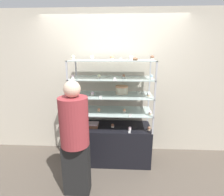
# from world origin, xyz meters

# --- Properties ---
(ground_plane) EXTENTS (20.00, 20.00, 0.00)m
(ground_plane) POSITION_xyz_m (0.00, 0.00, 0.00)
(ground_plane) COLOR brown
(back_wall) EXTENTS (8.00, 0.05, 2.60)m
(back_wall) POSITION_xyz_m (0.00, 0.42, 1.30)
(back_wall) COLOR beige
(back_wall) RESTS_ON ground_plane
(display_base) EXTENTS (1.31, 0.55, 0.65)m
(display_base) POSITION_xyz_m (0.00, 0.00, 0.32)
(display_base) COLOR black
(display_base) RESTS_ON ground_plane
(display_riser_lower) EXTENTS (1.31, 0.55, 0.28)m
(display_riser_lower) POSITION_xyz_m (0.00, 0.00, 0.91)
(display_riser_lower) COLOR #B7B7BC
(display_riser_lower) RESTS_ON display_base
(display_riser_middle) EXTENTS (1.31, 0.55, 0.28)m
(display_riser_middle) POSITION_xyz_m (0.00, 0.00, 1.19)
(display_riser_middle) COLOR #B7B7BC
(display_riser_middle) RESTS_ON display_riser_lower
(display_riser_upper) EXTENTS (1.31, 0.55, 0.28)m
(display_riser_upper) POSITION_xyz_m (0.00, 0.00, 1.47)
(display_riser_upper) COLOR #B7B7BC
(display_riser_upper) RESTS_ON display_riser_middle
(display_riser_top) EXTENTS (1.31, 0.55, 0.28)m
(display_riser_top) POSITION_xyz_m (0.00, 0.00, 1.74)
(display_riser_top) COLOR #B7B7BC
(display_riser_top) RESTS_ON display_riser_upper
(layer_cake_centerpiece) EXTENTS (0.21, 0.21, 0.13)m
(layer_cake_centerpiece) POSITION_xyz_m (0.16, 0.08, 1.27)
(layer_cake_centerpiece) COLOR beige
(layer_cake_centerpiece) RESTS_ON display_riser_middle
(sheet_cake_frosted) EXTENTS (0.19, 0.18, 0.07)m
(sheet_cake_frosted) POSITION_xyz_m (-0.32, -0.04, 0.68)
(sheet_cake_frosted) COLOR brown
(sheet_cake_frosted) RESTS_ON display_base
(cupcake_0) EXTENTS (0.05, 0.05, 0.06)m
(cupcake_0) POSITION_xyz_m (-0.60, -0.05, 0.68)
(cupcake_0) COLOR beige
(cupcake_0) RESTS_ON display_base
(cupcake_1) EXTENTS (0.05, 0.05, 0.06)m
(cupcake_1) POSITION_xyz_m (0.01, -0.04, 0.68)
(cupcake_1) COLOR beige
(cupcake_1) RESTS_ON display_base
(cupcake_2) EXTENTS (0.05, 0.05, 0.06)m
(cupcake_2) POSITION_xyz_m (0.30, -0.14, 0.68)
(cupcake_2) COLOR white
(cupcake_2) RESTS_ON display_base
(cupcake_3) EXTENTS (0.05, 0.05, 0.06)m
(cupcake_3) POSITION_xyz_m (0.61, -0.13, 0.68)
(cupcake_3) COLOR #CCB28C
(cupcake_3) RESTS_ON display_base
(price_tag_0) EXTENTS (0.04, 0.00, 0.04)m
(price_tag_0) POSITION_xyz_m (0.29, -0.25, 0.67)
(price_tag_0) COLOR white
(price_tag_0) RESTS_ON display_base
(cupcake_4) EXTENTS (0.05, 0.05, 0.06)m
(cupcake_4) POSITION_xyz_m (-0.60, -0.07, 0.96)
(cupcake_4) COLOR beige
(cupcake_4) RESTS_ON display_riser_lower
(cupcake_5) EXTENTS (0.05, 0.05, 0.06)m
(cupcake_5) POSITION_xyz_m (-0.21, -0.06, 0.96)
(cupcake_5) COLOR #CCB28C
(cupcake_5) RESTS_ON display_riser_lower
(cupcake_6) EXTENTS (0.05, 0.05, 0.06)m
(cupcake_6) POSITION_xyz_m (0.21, -0.07, 0.96)
(cupcake_6) COLOR beige
(cupcake_6) RESTS_ON display_riser_lower
(cupcake_7) EXTENTS (0.05, 0.05, 0.06)m
(cupcake_7) POSITION_xyz_m (0.61, -0.15, 0.96)
(cupcake_7) COLOR #CCB28C
(cupcake_7) RESTS_ON display_riser_lower
(price_tag_1) EXTENTS (0.04, 0.00, 0.04)m
(price_tag_1) POSITION_xyz_m (0.29, -0.25, 0.95)
(price_tag_1) COLOR white
(price_tag_1) RESTS_ON display_riser_lower
(cupcake_8) EXTENTS (0.06, 0.06, 0.07)m
(cupcake_8) POSITION_xyz_m (-0.60, -0.05, 1.24)
(cupcake_8) COLOR white
(cupcake_8) RESTS_ON display_riser_middle
(cupcake_9) EXTENTS (0.06, 0.06, 0.07)m
(cupcake_9) POSITION_xyz_m (-0.31, -0.08, 1.24)
(cupcake_9) COLOR beige
(cupcake_9) RESTS_ON display_riser_middle
(cupcake_10) EXTENTS (0.06, 0.06, 0.07)m
(cupcake_10) POSITION_xyz_m (0.58, -0.06, 1.24)
(cupcake_10) COLOR #CCB28C
(cupcake_10) RESTS_ON display_riser_middle
(price_tag_2) EXTENTS (0.04, 0.00, 0.04)m
(price_tag_2) POSITION_xyz_m (-0.16, -0.25, 1.23)
(price_tag_2) COLOR white
(price_tag_2) RESTS_ON display_riser_middle
(cupcake_11) EXTENTS (0.05, 0.05, 0.06)m
(cupcake_11) POSITION_xyz_m (-0.59, -0.13, 1.51)
(cupcake_11) COLOR white
(cupcake_11) RESTS_ON display_riser_upper
(cupcake_12) EXTENTS (0.05, 0.05, 0.06)m
(cupcake_12) POSITION_xyz_m (-0.20, -0.07, 1.51)
(cupcake_12) COLOR beige
(cupcake_12) RESTS_ON display_riser_upper
(cupcake_13) EXTENTS (0.05, 0.05, 0.06)m
(cupcake_13) POSITION_xyz_m (0.18, -0.05, 1.51)
(cupcake_13) COLOR white
(cupcake_13) RESTS_ON display_riser_upper
(cupcake_14) EXTENTS (0.05, 0.05, 0.06)m
(cupcake_14) POSITION_xyz_m (0.61, -0.06, 1.51)
(cupcake_14) COLOR white
(cupcake_14) RESTS_ON display_riser_upper
(price_tag_3) EXTENTS (0.04, 0.00, 0.04)m
(price_tag_3) POSITION_xyz_m (0.05, -0.25, 1.50)
(price_tag_3) COLOR white
(price_tag_3) RESTS_ON display_riser_upper
(cupcake_15) EXTENTS (0.06, 0.06, 0.08)m
(cupcake_15) POSITION_xyz_m (-0.60, -0.05, 1.80)
(cupcake_15) COLOR beige
(cupcake_15) RESTS_ON display_riser_top
(cupcake_16) EXTENTS (0.06, 0.06, 0.08)m
(cupcake_16) POSITION_xyz_m (-0.30, -0.05, 1.80)
(cupcake_16) COLOR beige
(cupcake_16) RESTS_ON display_riser_top
(cupcake_17) EXTENTS (0.06, 0.06, 0.08)m
(cupcake_17) POSITION_xyz_m (0.01, -0.12, 1.80)
(cupcake_17) COLOR white
(cupcake_17) RESTS_ON display_riser_top
(cupcake_18) EXTENTS (0.06, 0.06, 0.08)m
(cupcake_18) POSITION_xyz_m (0.29, -0.10, 1.80)
(cupcake_18) COLOR white
(cupcake_18) RESTS_ON display_riser_top
(cupcake_19) EXTENTS (0.06, 0.06, 0.08)m
(cupcake_19) POSITION_xyz_m (0.60, -0.07, 1.80)
(cupcake_19) COLOR white
(cupcake_19) RESTS_ON display_riser_top
(price_tag_4) EXTENTS (0.04, 0.00, 0.04)m
(price_tag_4) POSITION_xyz_m (0.14, -0.25, 1.78)
(price_tag_4) COLOR white
(price_tag_4) RESTS_ON display_riser_top
(donut_glazed) EXTENTS (0.12, 0.12, 0.03)m
(donut_glazed) POSITION_xyz_m (0.34, 0.00, 1.78)
(donut_glazed) COLOR brown
(donut_glazed) RESTS_ON display_riser_top
(customer_figure) EXTENTS (0.36, 0.36, 1.56)m
(customer_figure) POSITION_xyz_m (-0.44, -0.76, 0.83)
(customer_figure) COLOR black
(customer_figure) RESTS_ON ground_plane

